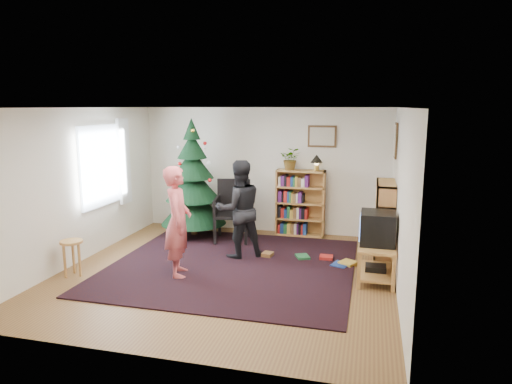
% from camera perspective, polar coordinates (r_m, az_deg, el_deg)
% --- Properties ---
extents(floor, '(5.00, 5.00, 0.00)m').
position_cam_1_polar(floor, '(7.15, -3.68, -9.97)').
color(floor, brown).
rests_on(floor, ground).
extents(ceiling, '(5.00, 5.00, 0.00)m').
position_cam_1_polar(ceiling, '(6.70, -3.93, 10.48)').
color(ceiling, white).
rests_on(ceiling, wall_back).
extents(wall_back, '(5.00, 0.02, 2.50)m').
position_cam_1_polar(wall_back, '(9.19, 1.02, 2.73)').
color(wall_back, silver).
rests_on(wall_back, floor).
extents(wall_front, '(5.00, 0.02, 2.50)m').
position_cam_1_polar(wall_front, '(4.57, -13.57, -5.77)').
color(wall_front, silver).
rests_on(wall_front, floor).
extents(wall_left, '(0.02, 5.00, 2.50)m').
position_cam_1_polar(wall_left, '(7.94, -21.22, 0.74)').
color(wall_left, silver).
rests_on(wall_left, floor).
extents(wall_right, '(0.02, 5.00, 2.50)m').
position_cam_1_polar(wall_right, '(6.50, 17.65, -1.10)').
color(wall_right, silver).
rests_on(wall_right, floor).
extents(rug, '(3.80, 3.60, 0.02)m').
position_cam_1_polar(rug, '(7.42, -2.96, -9.12)').
color(rug, black).
rests_on(rug, floor).
extents(window_pane, '(0.04, 1.20, 1.40)m').
position_cam_1_polar(window_pane, '(8.38, -18.81, 3.11)').
color(window_pane, silver).
rests_on(window_pane, wall_left).
extents(curtain, '(0.06, 0.35, 1.60)m').
position_cam_1_polar(curtain, '(8.95, -16.17, 3.71)').
color(curtain, silver).
rests_on(curtain, wall_left).
extents(picture_back, '(0.55, 0.03, 0.42)m').
position_cam_1_polar(picture_back, '(8.91, 8.27, 6.89)').
color(picture_back, '#4C3319').
rests_on(picture_back, wall_back).
extents(picture_right, '(0.03, 0.50, 0.60)m').
position_cam_1_polar(picture_right, '(8.14, 17.08, 6.19)').
color(picture_right, '#4C3319').
rests_on(picture_right, wall_right).
extents(christmas_tree, '(1.27, 1.27, 2.31)m').
position_cam_1_polar(christmas_tree, '(8.96, -7.87, 0.55)').
color(christmas_tree, '#3F2816').
rests_on(christmas_tree, rug).
extents(bookshelf_back, '(0.95, 0.30, 1.30)m').
position_cam_1_polar(bookshelf_back, '(9.00, 5.55, -1.28)').
color(bookshelf_back, '#C17F44').
rests_on(bookshelf_back, floor).
extents(bookshelf_right, '(0.30, 0.95, 1.30)m').
position_cam_1_polar(bookshelf_right, '(7.87, 15.74, -3.38)').
color(bookshelf_right, '#C17F44').
rests_on(bookshelf_right, floor).
extents(tv_stand, '(0.52, 0.94, 0.55)m').
position_cam_1_polar(tv_stand, '(6.99, 14.79, -7.99)').
color(tv_stand, '#C17F44').
rests_on(tv_stand, floor).
extents(crt_tv, '(0.50, 0.54, 0.47)m').
position_cam_1_polar(crt_tv, '(6.86, 14.95, -4.36)').
color(crt_tv, black).
rests_on(crt_tv, tv_stand).
extents(armchair, '(0.73, 0.73, 1.15)m').
position_cam_1_polar(armchair, '(8.68, -2.76, -1.93)').
color(armchair, black).
rests_on(armchair, rug).
extents(stool, '(0.33, 0.33, 0.55)m').
position_cam_1_polar(stool, '(7.40, -22.04, -6.58)').
color(stool, '#C17F44').
rests_on(stool, floor).
extents(person_standing, '(0.58, 0.71, 1.67)m').
position_cam_1_polar(person_standing, '(6.88, -9.74, -3.68)').
color(person_standing, '#C54F51').
rests_on(person_standing, rug).
extents(person_by_chair, '(1.01, 0.96, 1.65)m').
position_cam_1_polar(person_by_chair, '(7.63, -2.11, -2.17)').
color(person_by_chair, black).
rests_on(person_by_chair, rug).
extents(potted_plant, '(0.41, 0.36, 0.43)m').
position_cam_1_polar(potted_plant, '(8.89, 4.38, 4.16)').
color(potted_plant, gray).
rests_on(potted_plant, bookshelf_back).
extents(table_lamp, '(0.23, 0.23, 0.31)m').
position_cam_1_polar(table_lamp, '(8.82, 7.58, 4.01)').
color(table_lamp, '#A57F33').
rests_on(table_lamp, bookshelf_back).
extents(floor_clutter, '(1.55, 0.44, 0.08)m').
position_cam_1_polar(floor_clutter, '(7.67, 7.56, -8.29)').
color(floor_clutter, '#A51E19').
rests_on(floor_clutter, rug).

